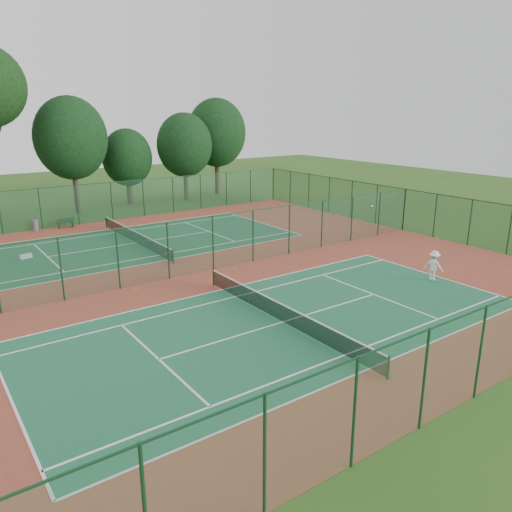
# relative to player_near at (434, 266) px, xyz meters

# --- Properties ---
(ground) EXTENTS (120.00, 120.00, 0.00)m
(ground) POSITION_rel_player_near_xyz_m (-11.10, 9.37, -0.92)
(ground) COLOR #2D531A
(ground) RESTS_ON ground
(red_pad) EXTENTS (40.00, 36.00, 0.01)m
(red_pad) POSITION_rel_player_near_xyz_m (-11.10, 9.37, -0.91)
(red_pad) COLOR brown
(red_pad) RESTS_ON ground
(court_near) EXTENTS (23.77, 10.97, 0.01)m
(court_near) POSITION_rel_player_near_xyz_m (-11.10, 0.37, -0.90)
(court_near) COLOR #1F6341
(court_near) RESTS_ON red_pad
(court_far) EXTENTS (23.77, 10.97, 0.01)m
(court_far) POSITION_rel_player_near_xyz_m (-11.10, 18.37, -0.90)
(court_far) COLOR #1A5531
(court_far) RESTS_ON red_pad
(fence_north) EXTENTS (40.00, 0.09, 3.50)m
(fence_north) POSITION_rel_player_near_xyz_m (-11.10, 27.37, 0.84)
(fence_north) COLOR #1C5535
(fence_north) RESTS_ON ground
(fence_south) EXTENTS (40.00, 0.09, 3.50)m
(fence_south) POSITION_rel_player_near_xyz_m (-11.10, -8.63, 0.84)
(fence_south) COLOR #1B532D
(fence_south) RESTS_ON ground
(fence_east) EXTENTS (0.09, 36.00, 3.50)m
(fence_east) POSITION_rel_player_near_xyz_m (8.90, 9.37, 0.84)
(fence_east) COLOR #16432C
(fence_east) RESTS_ON ground
(fence_divider) EXTENTS (40.00, 0.09, 3.50)m
(fence_divider) POSITION_rel_player_near_xyz_m (-11.10, 9.37, 0.84)
(fence_divider) COLOR #17462B
(fence_divider) RESTS_ON ground
(tennis_net_near) EXTENTS (0.10, 12.90, 0.97)m
(tennis_net_near) POSITION_rel_player_near_xyz_m (-11.10, 0.37, -0.37)
(tennis_net_near) COLOR #153A21
(tennis_net_near) RESTS_ON ground
(tennis_net_far) EXTENTS (0.10, 12.90, 0.97)m
(tennis_net_far) POSITION_rel_player_near_xyz_m (-11.10, 18.37, -0.37)
(tennis_net_far) COLOR #13341E
(tennis_net_far) RESTS_ON ground
(player_near) EXTENTS (0.92, 1.29, 1.80)m
(player_near) POSITION_rel_player_near_xyz_m (0.00, 0.00, 0.00)
(player_near) COLOR white
(player_near) RESTS_ON court_near
(trash_bin) EXTENTS (0.51, 0.51, 0.91)m
(trash_bin) POSITION_rel_player_near_xyz_m (-16.34, 26.92, -0.45)
(trash_bin) COLOR slate
(trash_bin) RESTS_ON red_pad
(bench) EXTENTS (1.41, 0.43, 0.86)m
(bench) POSITION_rel_player_near_xyz_m (-13.97, 26.60, -0.46)
(bench) COLOR black
(bench) RESTS_ON red_pad
(kit_bag) EXTENTS (0.84, 0.48, 0.30)m
(kit_bag) POSITION_rel_player_near_xyz_m (-18.78, 18.87, -0.76)
(kit_bag) COLOR silver
(kit_bag) RESTS_ON red_pad
(stray_ball_a) EXTENTS (0.07, 0.07, 0.07)m
(stray_ball_a) POSITION_rel_player_near_xyz_m (-8.35, 8.72, -0.87)
(stray_ball_a) COLOR #E8F037
(stray_ball_a) RESTS_ON red_pad
(stray_ball_b) EXTENTS (0.07, 0.07, 0.07)m
(stray_ball_b) POSITION_rel_player_near_xyz_m (-4.05, 8.68, -0.87)
(stray_ball_b) COLOR #C4D732
(stray_ball_b) RESTS_ON red_pad
(stray_ball_c) EXTENTS (0.08, 0.08, 0.08)m
(stray_ball_c) POSITION_rel_player_near_xyz_m (-15.03, 8.72, -0.87)
(stray_ball_c) COLOR yellow
(stray_ball_c) RESTS_ON red_pad
(evergreen_row) EXTENTS (39.00, 5.00, 12.00)m
(evergreen_row) POSITION_rel_player_near_xyz_m (-10.60, 33.62, -0.92)
(evergreen_row) COLOR black
(evergreen_row) RESTS_ON ground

